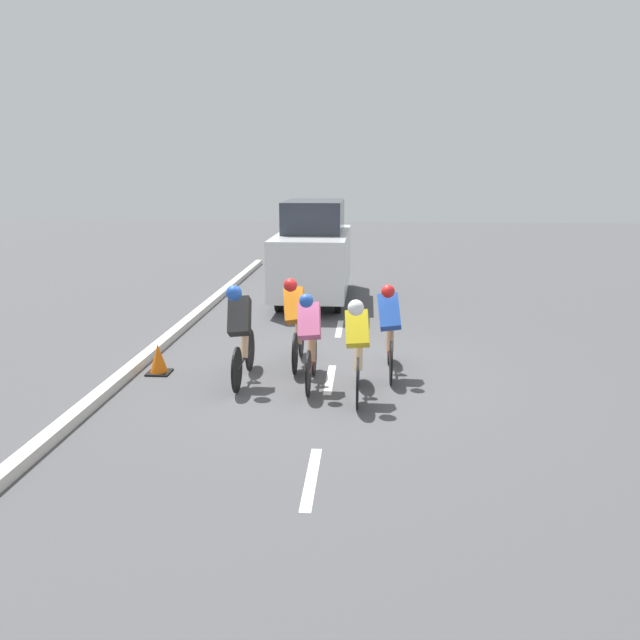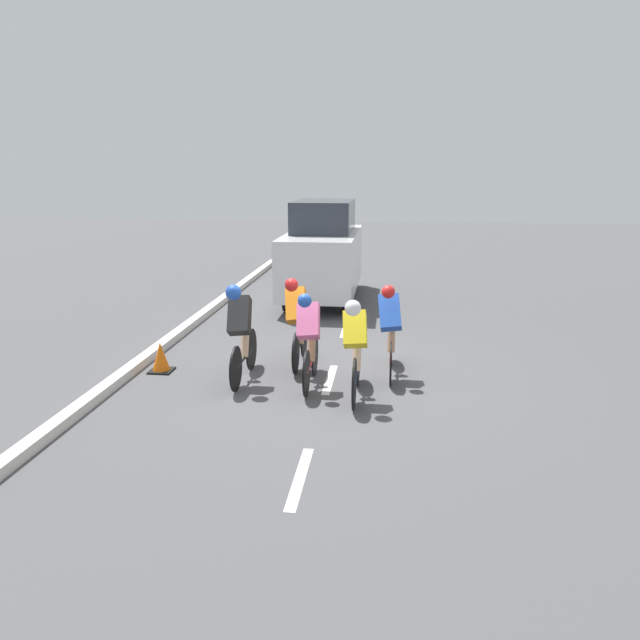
# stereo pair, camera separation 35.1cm
# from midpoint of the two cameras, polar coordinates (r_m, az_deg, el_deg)

# --- Properties ---
(ground_plane) EXTENTS (60.00, 60.00, 0.00)m
(ground_plane) POSITION_cam_midpoint_polar(r_m,az_deg,el_deg) (9.96, -0.02, -5.03)
(ground_plane) COLOR #4C4C4F
(lane_stripe_near) EXTENTS (0.12, 1.40, 0.01)m
(lane_stripe_near) POSITION_cam_midpoint_polar(r_m,az_deg,el_deg) (6.81, -2.32, -14.22)
(lane_stripe_near) COLOR white
(lane_stripe_near) RESTS_ON ground
(lane_stripe_mid) EXTENTS (0.12, 1.40, 0.01)m
(lane_stripe_mid) POSITION_cam_midpoint_polar(r_m,az_deg,el_deg) (9.74, -0.13, -5.44)
(lane_stripe_mid) COLOR white
(lane_stripe_mid) RESTS_ON ground
(lane_stripe_far) EXTENTS (0.12, 1.40, 0.01)m
(lane_stripe_far) POSITION_cam_midpoint_polar(r_m,az_deg,el_deg) (12.80, 1.00, -0.79)
(lane_stripe_far) COLOR white
(lane_stripe_far) RESTS_ON ground
(curb) EXTENTS (0.20, 24.13, 0.14)m
(curb) POSITION_cam_midpoint_polar(r_m,az_deg,el_deg) (10.46, -17.94, -4.39)
(curb) COLOR beige
(curb) RESTS_ON ground
(cyclist_black) EXTENTS (0.37, 1.71, 1.56)m
(cyclist_black) POSITION_cam_midpoint_polar(r_m,az_deg,el_deg) (9.48, -8.33, -0.94)
(cyclist_black) COLOR black
(cyclist_black) RESTS_ON ground
(cyclist_blue) EXTENTS (0.39, 1.70, 1.50)m
(cyclist_blue) POSITION_cam_midpoint_polar(r_m,az_deg,el_deg) (9.80, 5.34, -0.66)
(cyclist_blue) COLOR black
(cyclist_blue) RESTS_ON ground
(cyclist_pink) EXTENTS (0.36, 1.66, 1.47)m
(cyclist_pink) POSITION_cam_midpoint_polar(r_m,az_deg,el_deg) (9.23, -2.01, -1.63)
(cyclist_pink) COLOR black
(cyclist_pink) RESTS_ON ground
(cyclist_yellow) EXTENTS (0.36, 1.68, 1.48)m
(cyclist_yellow) POSITION_cam_midpoint_polar(r_m,az_deg,el_deg) (8.76, 2.31, -2.40)
(cyclist_yellow) COLOR black
(cyclist_yellow) RESTS_ON ground
(cyclist_orange) EXTENTS (0.40, 1.63, 1.52)m
(cyclist_orange) POSITION_cam_midpoint_polar(r_m,az_deg,el_deg) (10.18, -3.21, 0.03)
(cyclist_orange) COLOR black
(cyclist_orange) RESTS_ON ground
(support_car) EXTENTS (1.70, 4.42, 2.44)m
(support_car) POSITION_cam_midpoint_polar(r_m,az_deg,el_deg) (15.49, -1.24, 6.24)
(support_car) COLOR black
(support_car) RESTS_ON ground
(traffic_cone) EXTENTS (0.36, 0.36, 0.49)m
(traffic_cone) POSITION_cam_midpoint_polar(r_m,az_deg,el_deg) (10.33, -15.51, -3.49)
(traffic_cone) COLOR black
(traffic_cone) RESTS_ON ground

